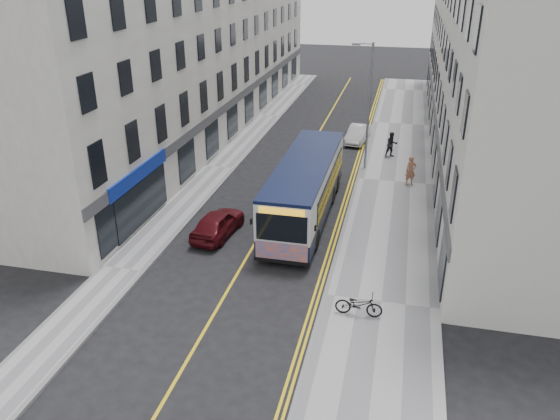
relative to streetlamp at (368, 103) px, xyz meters
The scene contains 17 objects.
ground 15.25m from the streetlamp, 106.58° to the right, with size 140.00×140.00×0.00m, color black.
pavement_east 5.20m from the streetlamp, 43.87° to the right, with size 4.50×64.00×0.12m, color #959598.
pavement_west 10.33m from the streetlamp, 167.70° to the right, with size 2.00×64.00×0.12m, color #959598.
kerb_east 4.76m from the streetlamp, 94.85° to the right, with size 0.18×64.00×0.13m, color slate.
kerb_west 9.45m from the streetlamp, 166.24° to the right, with size 0.18×64.00×0.13m, color slate.
road_centre_line 6.37m from the streetlamp, 154.37° to the right, with size 0.12×64.00×0.01m, color yellow.
road_dbl_yellow_inner 4.85m from the streetlamp, 107.21° to the right, with size 0.10×64.00×0.01m, color yellow.
road_dbl_yellow_outer 4.83m from the streetlamp, 101.85° to the right, with size 0.10×64.00×0.01m, color yellow.
terrace_east 10.35m from the streetlamp, 43.68° to the left, with size 6.00×46.00×13.00m, color silver.
terrace_west 15.06m from the streetlamp, 152.01° to the left, with size 6.00×46.00×13.00m, color silver.
streetlamp is the anchor object (origin of this frame).
city_bus 8.83m from the streetlamp, 106.39° to the right, with size 2.56×10.95×3.18m.
bicycle 16.82m from the streetlamp, 85.58° to the right, with size 0.63×1.79×0.94m, color black.
pedestrian_near 5.06m from the streetlamp, 38.34° to the right, with size 0.64×0.42×1.76m, color #975F44.
pedestrian_far 4.56m from the streetlamp, 57.74° to the left, with size 0.84×0.65×1.73m, color black.
car_white 6.96m from the streetlamp, 99.54° to the left, with size 1.30×3.72×1.23m, color silver.
car_maroon 13.16m from the streetlamp, 119.26° to the right, with size 1.54×3.83×1.31m, color #4C0C12.
Camera 1 is at (6.42, -19.77, 12.44)m, focal length 35.00 mm.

